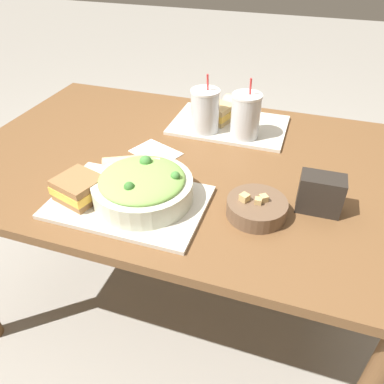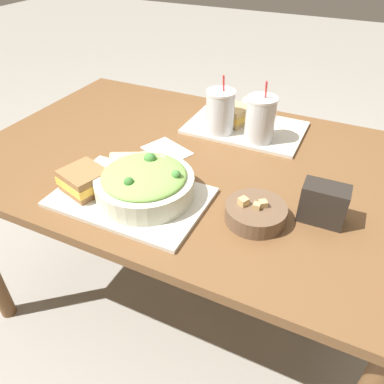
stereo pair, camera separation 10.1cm
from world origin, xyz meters
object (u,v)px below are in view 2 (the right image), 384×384
object	(u,v)px
drink_cup_dark	(220,113)
sandwich_near	(84,180)
salad_bowl	(145,182)
baguette_near	(131,163)
soup_bowl	(256,212)
chip_bag	(323,204)
napkin_folded	(166,151)
baguette_far	(256,108)
drink_cup_red	(260,120)
sandwich_far	(232,114)

from	to	relation	value
drink_cup_dark	sandwich_near	bearing A→B (deg)	-112.85
salad_bowl	baguette_near	distance (m)	0.13
soup_bowl	chip_bag	xyz separation A→B (m)	(0.15, 0.08, 0.03)
chip_bag	napkin_folded	world-z (taller)	chip_bag
baguette_far	drink_cup_dark	bearing A→B (deg)	176.28
drink_cup_red	sandwich_near	bearing A→B (deg)	-125.56
chip_bag	salad_bowl	bearing A→B (deg)	-166.80
drink_cup_dark	napkin_folded	world-z (taller)	drink_cup_dark
drink_cup_red	napkin_folded	bearing A→B (deg)	-143.24
soup_bowl	sandwich_far	size ratio (longest dim) A/B	1.09
sandwich_far	chip_bag	world-z (taller)	chip_bag
sandwich_far	drink_cup_dark	distance (m)	0.10
sandwich_far	drink_cup_red	distance (m)	0.17
baguette_near	baguette_far	world-z (taller)	same
sandwich_far	chip_bag	size ratio (longest dim) A/B	1.27
drink_cup_red	drink_cup_dark	bearing A→B (deg)	180.00
baguette_near	soup_bowl	bearing A→B (deg)	-122.02
sandwich_far	napkin_folded	distance (m)	0.32
sandwich_near	baguette_near	size ratio (longest dim) A/B	1.08
soup_bowl	drink_cup_red	bearing A→B (deg)	106.58
drink_cup_dark	napkin_folded	size ratio (longest dim) A/B	1.13
drink_cup_red	salad_bowl	bearing A→B (deg)	-112.77
chip_bag	napkin_folded	bearing A→B (deg)	164.75
sandwich_far	sandwich_near	bearing A→B (deg)	-93.72
soup_bowl	drink_cup_red	size ratio (longest dim) A/B	0.75
sandwich_far	baguette_far	bearing A→B (deg)	70.55
drink_cup_red	napkin_folded	distance (m)	0.34
napkin_folded	sandwich_far	bearing A→B (deg)	65.98
soup_bowl	sandwich_far	xyz separation A→B (m)	(-0.25, 0.50, 0.02)
salad_bowl	napkin_folded	size ratio (longest dim) A/B	1.48
soup_bowl	sandwich_far	world-z (taller)	sandwich_far
baguette_near	chip_bag	xyz separation A→B (m)	(0.56, 0.04, 0.01)
salad_bowl	sandwich_near	xyz separation A→B (m)	(-0.17, -0.05, -0.01)
salad_bowl	drink_cup_red	xyz separation A→B (m)	(0.19, 0.45, 0.03)
salad_bowl	soup_bowl	world-z (taller)	salad_bowl
baguette_near	drink_cup_red	bearing A→B (deg)	-64.57
drink_cup_dark	soup_bowl	bearing A→B (deg)	-56.56
soup_bowl	drink_cup_dark	distance (m)	0.49
salad_bowl	napkin_folded	bearing A→B (deg)	106.17
soup_bowl	chip_bag	distance (m)	0.17
sandwich_near	napkin_folded	bearing A→B (deg)	89.05
drink_cup_red	napkin_folded	world-z (taller)	drink_cup_red
soup_bowl	napkin_folded	world-z (taller)	soup_bowl
soup_bowl	sandwich_far	distance (m)	0.56
sandwich_near	chip_bag	distance (m)	0.66
drink_cup_dark	drink_cup_red	world-z (taller)	drink_cup_red
soup_bowl	drink_cup_red	world-z (taller)	drink_cup_red
soup_bowl	napkin_folded	bearing A→B (deg)	151.27
salad_bowl	soup_bowl	bearing A→B (deg)	8.03
baguette_near	chip_bag	bearing A→B (deg)	-112.84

